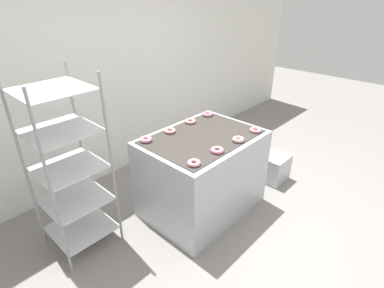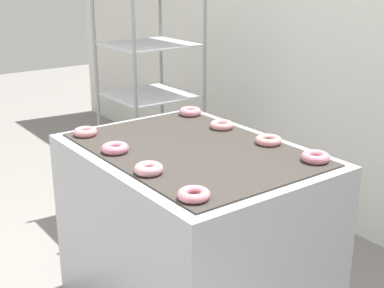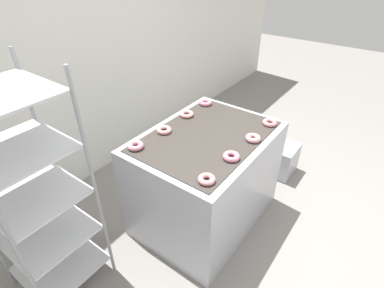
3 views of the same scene
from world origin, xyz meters
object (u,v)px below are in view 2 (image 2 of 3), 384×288
at_px(donut_far_right, 315,157).
at_px(donut_near_midleft, 115,148).
at_px(donut_near_left, 85,132).
at_px(donut_far_midleft, 222,125).
at_px(donut_far_midright, 269,140).
at_px(baking_rack_cart, 150,95).
at_px(donut_near_midright, 149,169).
at_px(donut_far_left, 190,112).
at_px(donut_near_right, 194,194).
at_px(fryer_machine, 192,235).

bearing_deg(donut_far_right, donut_near_midleft, -133.83).
relative_size(donut_near_left, donut_far_midleft, 0.94).
xyz_separation_m(donut_far_midright, donut_far_right, (0.29, -0.00, 0.00)).
bearing_deg(donut_near_left, donut_far_midleft, 63.88).
bearing_deg(baking_rack_cart, donut_near_midright, -32.25).
height_order(baking_rack_cart, donut_far_midleft, baking_rack_cart).
bearing_deg(baking_rack_cart, donut_far_left, -14.30).
xyz_separation_m(donut_near_right, donut_far_midright, (-0.30, 0.66, 0.00)).
bearing_deg(donut_far_midleft, donut_far_left, 176.46).
relative_size(donut_far_left, donut_far_right, 1.00).
xyz_separation_m(baking_rack_cart, donut_near_left, (0.72, -0.83, 0.07)).
relative_size(donut_near_left, donut_far_right, 0.93).
bearing_deg(donut_far_midleft, donut_far_right, 1.38).
bearing_deg(donut_far_midleft, donut_near_midleft, -89.68).
bearing_deg(donut_near_midright, baking_rack_cart, 147.75).
bearing_deg(baking_rack_cart, donut_far_midleft, -11.17).
bearing_deg(donut_near_midleft, donut_near_midright, -2.64).
height_order(donut_near_midleft, donut_near_right, donut_near_midleft).
relative_size(donut_near_left, donut_near_midright, 0.97).
bearing_deg(donut_near_midleft, donut_far_right, 46.17).
height_order(fryer_machine, donut_near_right, donut_near_right).
height_order(donut_far_midleft, donut_far_midright, same).
height_order(donut_far_left, donut_far_right, donut_far_left).
bearing_deg(donut_far_midleft, fryer_machine, -62.39).
relative_size(fryer_machine, donut_near_midleft, 9.88).
bearing_deg(donut_near_right, donut_far_right, 90.33).
bearing_deg(donut_far_left, donut_far_midright, -0.09).
bearing_deg(donut_near_left, donut_far_right, 34.65).
bearing_deg(donut_far_midright, donut_near_midleft, -116.69).
height_order(baking_rack_cart, donut_near_midright, baking_rack_cart).
bearing_deg(donut_far_right, fryer_machine, -144.40).
xyz_separation_m(donut_near_midleft, donut_near_midright, (0.31, -0.01, 0.00)).
height_order(baking_rack_cart, donut_near_midleft, baking_rack_cart).
distance_m(baking_rack_cart, donut_far_midleft, 1.05).
distance_m(donut_near_midleft, donut_far_midleft, 0.63).
bearing_deg(donut_far_midright, donut_near_left, -134.61).
bearing_deg(donut_near_midright, donut_near_right, -0.15).
height_order(fryer_machine, donut_far_midleft, donut_far_midleft).
xyz_separation_m(donut_near_right, donut_far_midleft, (-0.63, 0.65, -0.00)).
bearing_deg(donut_near_midleft, donut_far_midright, 63.31).
distance_m(fryer_machine, donut_near_midright, 0.60).
relative_size(donut_far_left, donut_far_midright, 0.99).
relative_size(baking_rack_cart, donut_near_left, 14.53).
relative_size(donut_near_midleft, donut_near_right, 1.02).
bearing_deg(fryer_machine, donut_near_midleft, -116.86).
relative_size(donut_near_left, donut_near_midleft, 0.94).
xyz_separation_m(donut_near_left, donut_near_midright, (0.63, -0.02, 0.00)).
bearing_deg(donut_far_right, baking_rack_cart, 173.50).
xyz_separation_m(donut_near_midleft, donut_far_left, (-0.31, 0.65, 0.00)).
relative_size(donut_near_right, donut_far_midleft, 0.98).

